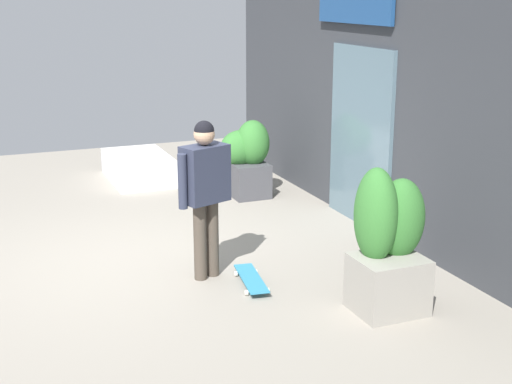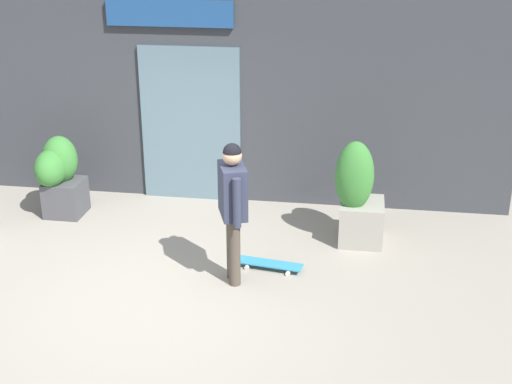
# 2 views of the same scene
# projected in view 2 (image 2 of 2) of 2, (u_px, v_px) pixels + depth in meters

# --- Properties ---
(ground_plane) EXTENTS (12.00, 12.00, 0.00)m
(ground_plane) POSITION_uv_depth(u_px,v_px,m) (155.00, 296.00, 7.57)
(ground_plane) COLOR gray
(building_facade) EXTENTS (8.40, 0.31, 3.59)m
(building_facade) POSITION_uv_depth(u_px,v_px,m) (209.00, 76.00, 9.65)
(building_facade) COLOR #383A3F
(building_facade) RESTS_ON ground_plane
(skateboarder) EXTENTS (0.40, 0.61, 1.63)m
(skateboarder) POSITION_uv_depth(u_px,v_px,m) (233.00, 199.00, 7.53)
(skateboarder) COLOR #4C4238
(skateboarder) RESTS_ON ground_plane
(skateboard) EXTENTS (0.79, 0.32, 0.08)m
(skateboard) POSITION_uv_depth(u_px,v_px,m) (270.00, 264.00, 8.14)
(skateboard) COLOR teal
(skateboard) RESTS_ON ground_plane
(planter_box_left) EXTENTS (0.57, 0.70, 1.10)m
(planter_box_left) POSITION_uv_depth(u_px,v_px,m) (59.00, 174.00, 9.45)
(planter_box_left) COLOR #47474C
(planter_box_left) RESTS_ON ground_plane
(planter_box_right) EXTENTS (0.62, 0.70, 1.34)m
(planter_box_right) POSITION_uv_depth(u_px,v_px,m) (358.00, 193.00, 8.66)
(planter_box_right) COLOR gray
(planter_box_right) RESTS_ON ground_plane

